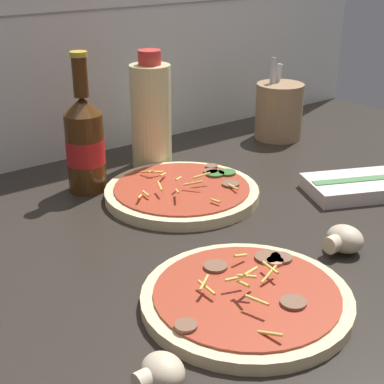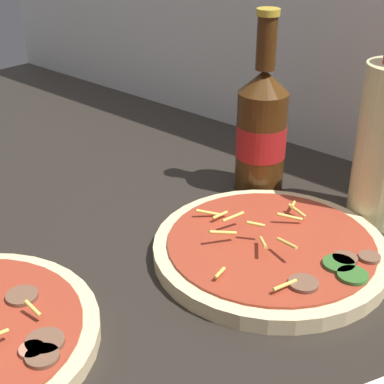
% 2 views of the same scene
% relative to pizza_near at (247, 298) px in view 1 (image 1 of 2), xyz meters
% --- Properties ---
extents(counter_slab, '(1.60, 0.90, 0.03)m').
position_rel_pizza_near_xyz_m(counter_slab, '(0.05, 0.13, -0.02)').
color(counter_slab, '#28231E').
rests_on(counter_slab, ground).
extents(tile_backsplash, '(1.60, 0.01, 0.60)m').
position_rel_pizza_near_xyz_m(tile_backsplash, '(0.05, 0.59, 0.27)').
color(tile_backsplash, white).
rests_on(tile_backsplash, ground).
extents(pizza_near, '(0.25, 0.25, 0.05)m').
position_rel_pizza_near_xyz_m(pizza_near, '(0.00, 0.00, 0.00)').
color(pizza_near, beige).
rests_on(pizza_near, counter_slab).
extents(pizza_far, '(0.25, 0.25, 0.04)m').
position_rel_pizza_near_xyz_m(pizza_far, '(0.13, 0.30, 0.00)').
color(pizza_far, beige).
rests_on(pizza_far, counter_slab).
extents(beer_bottle, '(0.06, 0.06, 0.23)m').
position_rel_pizza_near_xyz_m(beer_bottle, '(0.02, 0.42, 0.08)').
color(beer_bottle, '#47280F').
rests_on(beer_bottle, counter_slab).
extents(oil_bottle, '(0.07, 0.07, 0.22)m').
position_rel_pizza_near_xyz_m(oil_bottle, '(0.17, 0.46, 0.09)').
color(oil_bottle, beige).
rests_on(oil_bottle, counter_slab).
extents(mushroom_left, '(0.05, 0.05, 0.03)m').
position_rel_pizza_near_xyz_m(mushroom_left, '(-0.16, -0.05, 0.01)').
color(mushroom_left, beige).
rests_on(mushroom_left, counter_slab).
extents(mushroom_right, '(0.06, 0.05, 0.04)m').
position_rel_pizza_near_xyz_m(mushroom_right, '(0.19, 0.02, 0.01)').
color(mushroom_right, beige).
rests_on(mushroom_right, counter_slab).
extents(utensil_crock, '(0.10, 0.10, 0.17)m').
position_rel_pizza_near_xyz_m(utensil_crock, '(0.48, 0.43, 0.05)').
color(utensil_crock, '#9E7A56').
rests_on(utensil_crock, counter_slab).
extents(dish_towel, '(0.19, 0.16, 0.03)m').
position_rel_pizza_near_xyz_m(dish_towel, '(0.37, 0.13, 0.00)').
color(dish_towel, beige).
rests_on(dish_towel, counter_slab).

